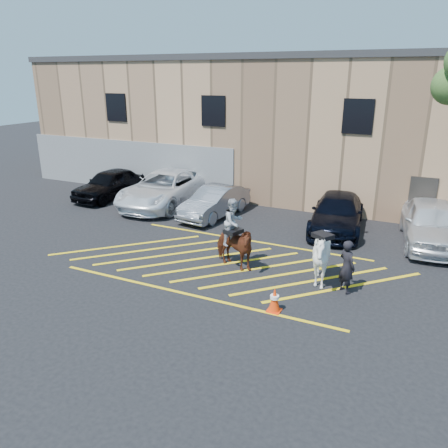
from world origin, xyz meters
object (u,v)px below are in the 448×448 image
at_px(mounted_bay, 233,241).
at_px(traffic_cone, 275,299).
at_px(car_blue_suv, 337,213).
at_px(handler, 347,267).
at_px(saddled_white, 321,257).
at_px(car_white_suv, 431,223).
at_px(car_silver_sedan, 215,202).
at_px(car_white_pickup, 165,188).
at_px(car_black_suv, 110,184).

relative_size(mounted_bay, traffic_cone, 3.38).
xyz_separation_m(car_blue_suv, handler, (1.40, -5.65, 0.11)).
distance_m(car_blue_suv, saddled_white, 5.54).
distance_m(handler, traffic_cone, 2.62).
xyz_separation_m(car_white_suv, mounted_bay, (-6.07, -5.32, 0.14)).
distance_m(car_silver_sedan, car_white_suv, 9.20).
distance_m(car_white_pickup, mounted_bay, 8.39).
distance_m(mounted_bay, saddled_white, 3.00).
xyz_separation_m(saddled_white, traffic_cone, (-0.76, -2.17, -0.57)).
bearing_deg(traffic_cone, car_white_pickup, 137.54).
xyz_separation_m(handler, traffic_cone, (-1.58, -2.03, -0.47)).
bearing_deg(car_black_suv, car_blue_suv, 3.96).
relative_size(saddled_white, traffic_cone, 3.05).
relative_size(handler, saddled_white, 0.75).
bearing_deg(car_silver_sedan, car_white_pickup, 175.03).
xyz_separation_m(car_white_suv, handler, (-2.25, -5.48, -0.02)).
height_order(car_black_suv, handler, handler).
height_order(mounted_bay, traffic_cone, mounted_bay).
height_order(car_black_suv, car_silver_sedan, car_black_suv).
height_order(mounted_bay, saddled_white, mounted_bay).
relative_size(car_black_suv, car_white_suv, 0.90).
xyz_separation_m(mounted_bay, traffic_cone, (2.24, -2.19, -0.63)).
bearing_deg(saddled_white, car_white_pickup, 148.83).
relative_size(mounted_bay, saddled_white, 1.11).
height_order(car_black_suv, saddled_white, saddled_white).
height_order(car_silver_sedan, handler, handler).
bearing_deg(car_silver_sedan, car_white_suv, 9.78).
height_order(car_white_pickup, car_silver_sedan, car_white_pickup).
bearing_deg(car_silver_sedan, saddled_white, -31.66).
xyz_separation_m(car_white_pickup, mounted_bay, (6.26, -5.58, 0.14)).
height_order(car_white_pickup, saddled_white, saddled_white).
xyz_separation_m(car_blue_suv, saddled_white, (0.58, -5.51, 0.20)).
height_order(car_white_pickup, traffic_cone, car_white_pickup).
height_order(car_blue_suv, traffic_cone, car_blue_suv).
bearing_deg(car_white_suv, car_blue_suv, 170.04).
relative_size(car_white_pickup, car_white_suv, 1.22).
relative_size(car_black_suv, car_white_pickup, 0.74).
bearing_deg(car_blue_suv, car_silver_sedan, 179.75).
distance_m(car_silver_sedan, car_blue_suv, 5.57).
bearing_deg(handler, car_silver_sedan, 4.00).
height_order(handler, traffic_cone, handler).
distance_m(car_black_suv, car_white_suv, 15.72).
bearing_deg(handler, car_white_suv, -72.17).
bearing_deg(handler, mounted_bay, 37.75).
relative_size(car_blue_suv, car_white_suv, 1.00).
relative_size(car_black_suv, traffic_cone, 6.22).
distance_m(car_white_suv, handler, 5.93).
distance_m(handler, saddled_white, 0.83).
bearing_deg(car_white_pickup, saddled_white, -33.06).
distance_m(car_white_pickup, car_blue_suv, 8.68).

